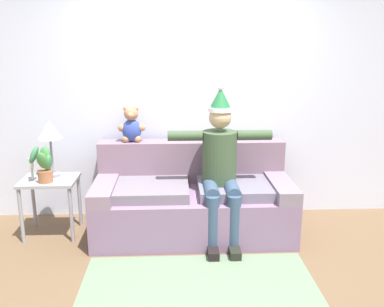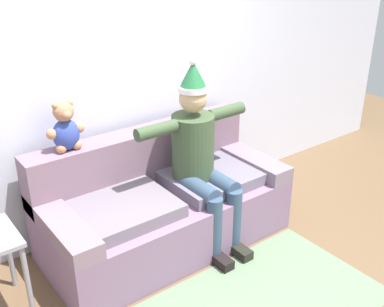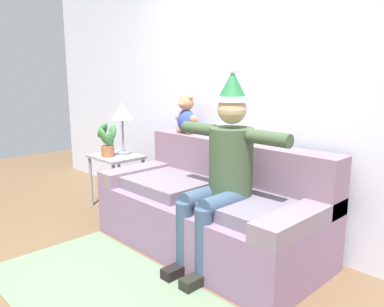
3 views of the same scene
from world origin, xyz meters
name	(u,v)px [view 1 (image 1 of 3)]	position (x,y,z in m)	size (l,w,h in m)	color
ground_plane	(199,283)	(0.00, 0.00, 0.00)	(10.00, 10.00, 0.00)	brown
back_wall	(190,96)	(0.00, 1.55, 1.35)	(7.00, 0.10, 2.70)	silver
couch	(193,200)	(0.00, 1.01, 0.34)	(1.97, 0.93, 0.90)	slate
person_seated	(220,163)	(0.26, 0.84, 0.78)	(1.02, 0.77, 1.53)	#3A4E32
teddy_bear	(132,126)	(-0.63, 1.30, 1.07)	(0.29, 0.17, 0.38)	#32459D
side_table	(50,189)	(-1.44, 0.99, 0.49)	(0.54, 0.44, 0.60)	#95949D
table_lamp	(50,133)	(-1.42, 1.08, 1.05)	(0.24, 0.24, 0.57)	gray
potted_plant	(43,165)	(-1.45, 0.90, 0.77)	(0.24, 0.23, 0.38)	#A1613C
candle_tall	(32,166)	(-1.59, 0.97, 0.74)	(0.04, 0.04, 0.23)	beige
area_rug	(199,287)	(0.00, -0.06, 0.00)	(1.92, 1.04, 0.01)	slate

